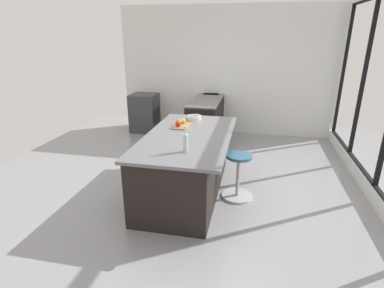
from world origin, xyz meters
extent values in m
plane|color=gray|center=(0.00, 0.00, 0.00)|extent=(7.33, 7.33, 0.00)
cube|color=silver|center=(0.00, 2.43, 0.11)|extent=(5.64, 0.12, 0.21)
cube|color=black|center=(0.00, 2.43, 0.21)|extent=(5.19, 0.06, 0.06)
cube|color=black|center=(-2.59, 2.43, 1.49)|extent=(0.05, 0.06, 2.55)
cube|color=black|center=(-1.30, 2.43, 1.49)|extent=(0.05, 0.06, 2.55)
cube|color=silver|center=(-2.82, 0.00, 1.42)|extent=(0.12, 4.86, 2.84)
cube|color=black|center=(-2.47, -0.30, 0.45)|extent=(2.44, 0.60, 0.89)
cube|color=slate|center=(-2.47, -0.30, 0.91)|extent=(2.44, 0.60, 0.03)
cube|color=#38383D|center=(-2.77, -0.30, 0.86)|extent=(0.44, 0.36, 0.12)
cylinder|color=#B7B7BC|center=(-2.77, -0.45, 1.06)|extent=(0.02, 0.02, 0.28)
cube|color=#38383D|center=(-2.47, -1.87, 0.45)|extent=(0.60, 0.60, 0.89)
cube|color=black|center=(-2.47, -1.57, 0.40)|extent=(0.44, 0.01, 0.32)
cube|color=black|center=(0.30, -0.22, 0.42)|extent=(2.14, 0.97, 0.85)
cube|color=slate|center=(0.30, -0.17, 0.87)|extent=(2.20, 1.17, 0.04)
cylinder|color=#B7B7BC|center=(0.32, 0.55, 0.01)|extent=(0.44, 0.44, 0.03)
cylinder|color=#B7B7BC|center=(0.32, 0.55, 0.32)|extent=(0.05, 0.05, 0.59)
cylinder|color=#336084|center=(0.32, 0.55, 0.63)|extent=(0.36, 0.36, 0.04)
cube|color=olive|center=(-0.06, -0.35, 0.90)|extent=(0.36, 0.24, 0.02)
sphere|color=#609E2D|center=(-0.12, -0.42, 0.95)|extent=(0.08, 0.08, 0.08)
sphere|color=red|center=(0.01, -0.40, 0.95)|extent=(0.08, 0.08, 0.08)
sphere|color=gold|center=(-0.19, -0.37, 0.94)|extent=(0.07, 0.07, 0.07)
cylinder|color=silver|center=(0.94, -0.07, 1.00)|extent=(0.06, 0.06, 0.22)
cylinder|color=silver|center=(0.94, -0.07, 1.15)|extent=(0.03, 0.03, 0.08)
cylinder|color=#B7B7BC|center=(0.94, -0.07, 1.19)|extent=(0.03, 0.03, 0.02)
cylinder|color=silver|center=(-0.50, -0.25, 0.92)|extent=(0.22, 0.22, 0.07)
cylinder|color=slate|center=(-0.50, -0.25, 0.94)|extent=(0.18, 0.18, 0.04)
camera|label=1|loc=(4.21, 0.71, 2.20)|focal=28.23mm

